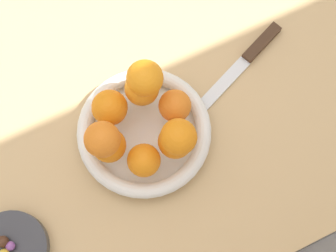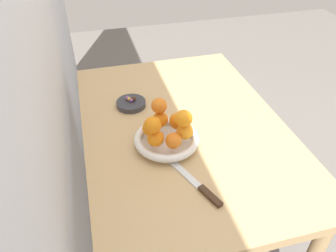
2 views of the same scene
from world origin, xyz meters
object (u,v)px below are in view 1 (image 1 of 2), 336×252
object	(u,v)px
orange_4	(175,141)
orange_7	(102,139)
orange_5	(175,106)
candy_ball_1	(10,246)
orange_6	(179,137)
orange_2	(109,145)
fruit_bowl	(144,132)
candy_dish	(11,248)
candy_ball_0	(3,242)
dining_table	(80,127)
orange_0	(142,88)
orange_8	(145,78)
knife	(240,66)
orange_1	(110,108)
orange_3	(144,160)

from	to	relation	value
orange_4	orange_7	distance (m)	0.12
orange_5	candy_ball_1	size ratio (longest dim) A/B	3.56
orange_6	orange_7	size ratio (longest dim) A/B	1.01
orange_2	orange_7	distance (m)	0.06
orange_5	orange_7	bearing A→B (deg)	7.19
fruit_bowl	candy_dish	size ratio (longest dim) A/B	1.89
fruit_bowl	candy_ball_0	bearing A→B (deg)	13.64
candy_dish	orange_2	distance (m)	0.23
dining_table	candy_ball_1	xyz separation A→B (m)	(0.17, 0.17, 0.12)
orange_0	orange_8	xyz separation A→B (m)	(-0.00, 0.01, 0.06)
dining_table	orange_6	distance (m)	0.29
fruit_bowl	orange_6	size ratio (longest dim) A/B	4.04
fruit_bowl	candy_ball_0	xyz separation A→B (m)	(0.28, 0.07, 0.01)
orange_6	candy_ball_0	world-z (taller)	orange_6
dining_table	knife	distance (m)	0.33
orange_0	orange_1	size ratio (longest dim) A/B	0.97
candy_dish	orange_4	size ratio (longest dim) A/B	2.13
fruit_bowl	candy_ball_1	xyz separation A→B (m)	(0.27, 0.08, 0.01)
orange_0	orange_5	world-z (taller)	orange_0
orange_2	orange_4	world-z (taller)	same
candy_ball_1	knife	world-z (taller)	candy_ball_1
fruit_bowl	orange_0	size ratio (longest dim) A/B	3.94
fruit_bowl	orange_8	distance (m)	0.12
orange_2	orange_7	size ratio (longest dim) A/B	1.00
orange_7	candy_ball_0	distance (m)	0.24
orange_3	knife	bearing A→B (deg)	-157.81
dining_table	orange_3	distance (m)	0.23
orange_5	orange_8	xyz separation A→B (m)	(0.03, -0.04, 0.06)
fruit_bowl	candy_dish	xyz separation A→B (m)	(0.28, 0.08, -0.01)
candy_dish	candy_ball_0	bearing A→B (deg)	-74.35
orange_1	orange_7	distance (m)	0.09
orange_1	knife	distance (m)	0.25
candy_dish	orange_3	xyz separation A→B (m)	(-0.25, -0.03, 0.06)
orange_8	candy_ball_1	bearing A→B (deg)	23.23
orange_3	orange_4	world-z (taller)	orange_4
orange_4	orange_6	size ratio (longest dim) A/B	1.00
orange_0	candy_ball_0	bearing A→B (deg)	22.31
orange_4	orange_6	distance (m)	0.06
orange_5	orange_8	size ratio (longest dim) A/B	0.93
candy_dish	orange_0	bearing A→B (deg)	-155.50
dining_table	fruit_bowl	bearing A→B (deg)	137.11
fruit_bowl	orange_0	world-z (taller)	orange_0
orange_5	orange_6	world-z (taller)	orange_6
orange_0	orange_7	xyz separation A→B (m)	(0.09, 0.07, 0.06)
fruit_bowl	knife	xyz separation A→B (m)	(-0.21, -0.04, -0.02)
orange_5	orange_7	xyz separation A→B (m)	(0.13, 0.02, 0.06)
orange_7	candy_ball_1	bearing A→B (deg)	18.96
orange_4	orange_5	bearing A→B (deg)	-115.39
dining_table	candy_ball_0	bearing A→B (deg)	41.74
orange_2	knife	distance (m)	0.28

